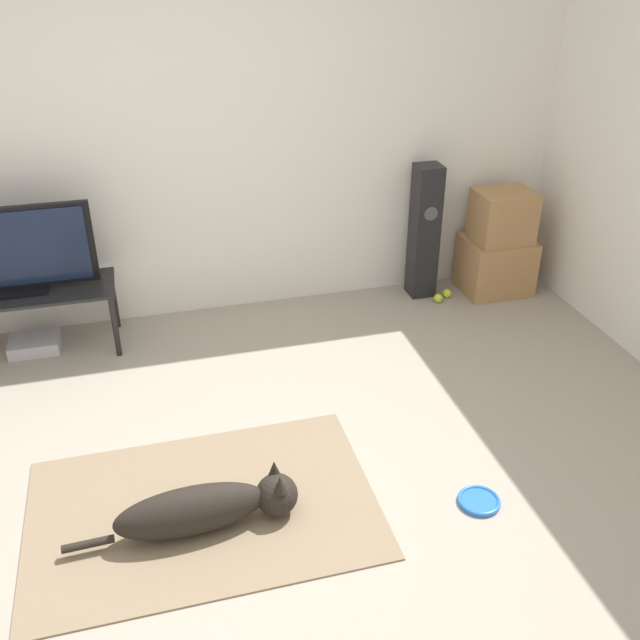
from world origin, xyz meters
name	(u,v)px	position (x,y,z in m)	size (l,w,h in m)	color
ground_plane	(260,508)	(0.00, 0.00, 0.00)	(12.00, 12.00, 0.00)	#9E9384
wall_back	(189,130)	(0.00, 2.10, 1.27)	(8.00, 0.06, 2.55)	silver
area_rug	(203,508)	(-0.26, 0.06, 0.01)	(1.62, 1.08, 0.01)	#847056
dog	(209,507)	(-0.24, -0.07, 0.13)	(1.06, 0.23, 0.26)	black
frisbee	(479,501)	(1.02, -0.24, 0.01)	(0.20, 0.20, 0.03)	blue
cardboard_box_lower	(495,265)	(2.14, 1.80, 0.20)	(0.49, 0.40, 0.41)	#A87A4C
cardboard_box_upper	(503,216)	(2.13, 1.79, 0.59)	(0.40, 0.33, 0.37)	#A87A4C
floor_speaker	(424,232)	(1.58, 1.90, 0.49)	(0.18, 0.18, 0.98)	black
tv_stand	(22,298)	(-1.15, 1.78, 0.39)	(1.13, 0.44, 0.43)	black
tv	(11,252)	(-1.15, 1.78, 0.70)	(0.98, 0.20, 0.55)	black
tennis_ball_by_boxes	(447,293)	(1.75, 1.78, 0.03)	(0.07, 0.07, 0.07)	#C6E033
tennis_ball_near_speaker	(438,298)	(1.66, 1.72, 0.03)	(0.07, 0.07, 0.07)	#C6E033
game_console	(35,344)	(-1.14, 1.79, 0.04)	(0.31, 0.24, 0.08)	#B7B7BC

